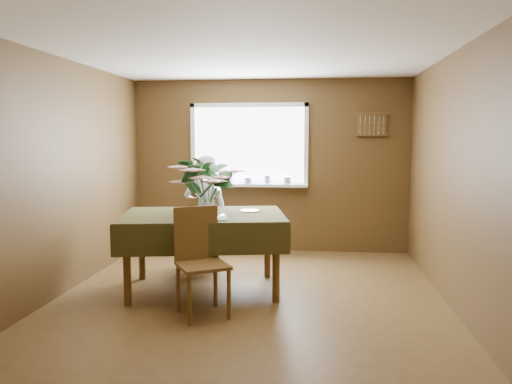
# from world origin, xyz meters

# --- Properties ---
(floor) EXTENTS (4.50, 4.50, 0.00)m
(floor) POSITION_xyz_m (0.00, 0.00, 0.00)
(floor) COLOR #523A1C
(floor) RESTS_ON ground
(ceiling) EXTENTS (4.50, 4.50, 0.00)m
(ceiling) POSITION_xyz_m (0.00, 0.00, 2.50)
(ceiling) COLOR white
(ceiling) RESTS_ON wall_back
(wall_back) EXTENTS (4.00, 0.00, 4.00)m
(wall_back) POSITION_xyz_m (0.00, 2.25, 1.25)
(wall_back) COLOR brown
(wall_back) RESTS_ON floor
(wall_front) EXTENTS (4.00, 0.00, 4.00)m
(wall_front) POSITION_xyz_m (0.00, -2.25, 1.25)
(wall_front) COLOR brown
(wall_front) RESTS_ON floor
(wall_left) EXTENTS (0.00, 4.50, 4.50)m
(wall_left) POSITION_xyz_m (-2.00, 0.00, 1.25)
(wall_left) COLOR brown
(wall_left) RESTS_ON floor
(wall_right) EXTENTS (0.00, 4.50, 4.50)m
(wall_right) POSITION_xyz_m (2.00, 0.00, 1.25)
(wall_right) COLOR brown
(wall_right) RESTS_ON floor
(window_assembly) EXTENTS (1.72, 0.20, 1.22)m
(window_assembly) POSITION_xyz_m (-0.29, 2.20, 1.35)
(window_assembly) COLOR white
(window_assembly) RESTS_ON wall_back
(spoon_rack) EXTENTS (0.44, 0.05, 0.33)m
(spoon_rack) POSITION_xyz_m (1.45, 2.22, 1.85)
(spoon_rack) COLOR brown
(spoon_rack) RESTS_ON wall_back
(dining_table) EXTENTS (1.93, 1.49, 0.85)m
(dining_table) POSITION_xyz_m (-0.53, 0.22, 0.74)
(dining_table) COLOR brown
(dining_table) RESTS_ON floor
(chair_far) EXTENTS (0.51, 0.51, 0.93)m
(chair_far) POSITION_xyz_m (-0.76, 1.08, 0.51)
(chair_far) COLOR brown
(chair_far) RESTS_ON floor
(chair_near) EXTENTS (0.59, 0.59, 1.01)m
(chair_near) POSITION_xyz_m (-0.41, -0.50, 0.55)
(chair_near) COLOR brown
(chair_near) RESTS_ON floor
(seated_woman) EXTENTS (0.60, 0.47, 1.45)m
(seated_woman) POSITION_xyz_m (-0.68, 1.00, 0.72)
(seated_woman) COLOR white
(seated_woman) RESTS_ON floor
(flower_bouquet) EXTENTS (0.63, 0.63, 0.54)m
(flower_bouquet) POSITION_xyz_m (-0.44, 0.02, 1.19)
(flower_bouquet) COLOR white
(flower_bouquet) RESTS_ON dining_table
(side_plate) EXTENTS (0.28, 0.28, 0.01)m
(side_plate) POSITION_xyz_m (-0.06, 0.46, 0.85)
(side_plate) COLOR white
(side_plate) RESTS_ON dining_table
(table_knife) EXTENTS (0.06, 0.23, 0.00)m
(table_knife) POSITION_xyz_m (-0.31, 0.04, 0.85)
(table_knife) COLOR silver
(table_knife) RESTS_ON dining_table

